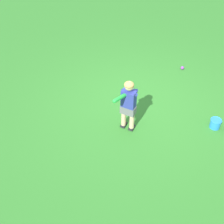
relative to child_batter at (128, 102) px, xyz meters
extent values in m
plane|color=#2D7528|center=(0.59, -0.36, -0.65)|extent=(40.00, 40.00, 0.00)
cube|color=#232328|center=(0.07, 0.05, -0.63)|extent=(0.17, 0.16, 0.05)
cylinder|color=#DBB28E|center=(0.05, 0.06, -0.44)|extent=(0.09, 0.09, 0.34)
cube|color=#232328|center=(-0.04, -0.08, -0.63)|extent=(0.17, 0.16, 0.05)
cylinder|color=#DBB28E|center=(-0.05, -0.07, -0.44)|extent=(0.09, 0.09, 0.34)
cube|color=slate|center=(0.00, 0.00, -0.19)|extent=(0.28, 0.31, 0.16)
cube|color=#2D3893|center=(0.00, 0.00, 0.06)|extent=(0.27, 0.29, 0.34)
sphere|color=#DBB28E|center=(0.00, 0.00, 0.34)|extent=(0.17, 0.17, 0.17)
ellipsoid|color=tan|center=(-0.01, 0.00, 0.37)|extent=(0.24, 0.24, 0.11)
sphere|color=green|center=(0.11, -0.09, 0.15)|extent=(0.04, 0.04, 0.04)
cylinder|color=black|center=(0.05, -0.02, 0.16)|extent=(0.11, 0.13, 0.05)
cylinder|color=green|center=(-0.10, 0.16, 0.20)|extent=(0.27, 0.31, 0.11)
sphere|color=green|center=(-0.21, 0.29, 0.22)|extent=(0.07, 0.07, 0.07)
cylinder|color=#2D3893|center=(0.10, -0.04, 0.16)|extent=(0.11, 0.31, 0.14)
cylinder|color=#2D3893|center=(0.06, -0.10, 0.16)|extent=(0.31, 0.10, 0.14)
sphere|color=purple|center=(1.73, -1.76, -0.61)|extent=(0.08, 0.08, 0.08)
cylinder|color=#2884DB|center=(-0.29, -1.66, -0.56)|extent=(0.20, 0.20, 0.18)
torus|color=#2884DB|center=(-0.29, -1.66, -0.47)|extent=(0.22, 0.22, 0.02)
camera|label=1|loc=(-4.07, 1.06, 3.44)|focal=48.94mm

